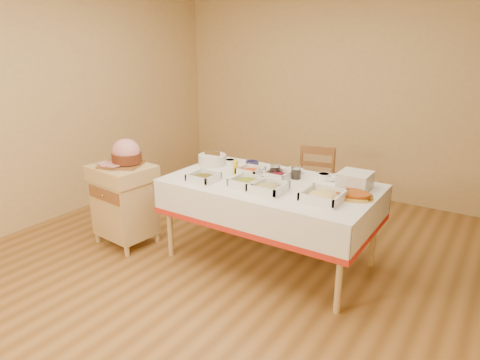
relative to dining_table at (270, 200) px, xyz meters
The scene contains 22 objects.
room_shell 0.82m from the dining_table, 135.00° to the right, with size 5.00×5.00×5.00m.
dining_table is the anchor object (origin of this frame).
butcher_cart 1.46m from the dining_table, 161.98° to the right, with size 0.61×0.52×0.80m.
dining_chair 0.87m from the dining_table, 87.08° to the left, with size 0.47×0.46×0.88m.
ham_on_board 1.44m from the dining_table, 162.69° to the right, with size 0.39×0.38×0.26m.
serving_dish_a 0.62m from the dining_table, 150.54° to the right, with size 0.24×0.23×0.10m.
serving_dish_b 0.30m from the dining_table, 122.69° to the right, with size 0.25×0.25×0.10m.
serving_dish_c 0.31m from the dining_table, 65.33° to the right, with size 0.27×0.27×0.11m.
serving_dish_d 0.61m from the dining_table, 16.42° to the right, with size 0.30×0.30×0.11m.
serving_dish_e 0.34m from the dining_table, 159.98° to the left, with size 0.22×0.21×0.10m.
serving_dish_f 0.23m from the dining_table, 89.76° to the left, with size 0.23×0.22×0.10m.
small_bowl_left 0.70m from the dining_table, 156.08° to the left, with size 0.11×0.11×0.05m.
small_bowl_mid 0.55m from the dining_table, 139.80° to the left, with size 0.13×0.13×0.05m.
small_bowl_right 0.52m from the dining_table, 41.01° to the left, with size 0.12×0.12×0.06m.
bowl_white_imported 0.40m from the dining_table, 82.24° to the left, with size 0.17×0.17×0.04m, color white.
bowl_small_imported 0.58m from the dining_table, 39.00° to the left, with size 0.14×0.14×0.04m, color white.
preserve_jar_left 0.28m from the dining_table, 105.23° to the left, with size 0.10×0.10×0.12m.
preserve_jar_right 0.34m from the dining_table, 57.92° to the left, with size 0.09×0.09×0.12m.
mustard_bottle 0.45m from the dining_table, behind, with size 0.05×0.05×0.16m.
bread_basket 0.81m from the dining_table, 166.86° to the left, with size 0.28×0.28×0.12m.
plate_stack 0.75m from the dining_table, 20.55° to the left, with size 0.25×0.25×0.14m.
brass_platter 0.75m from the dining_table, ahead, with size 0.33×0.24×0.04m.
Camera 1 is at (2.01, -2.80, 1.94)m, focal length 32.00 mm.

